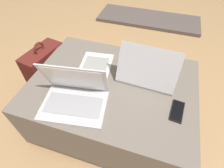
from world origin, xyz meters
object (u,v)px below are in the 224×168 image
at_px(laptop_near, 74,96).
at_px(paper_sheet, 95,66).
at_px(backpack, 47,73).
at_px(cell_phone, 177,111).
at_px(laptop_far, 147,72).

xyz_separation_m(laptop_near, paper_sheet, (-0.01, 0.31, -0.05)).
bearing_deg(laptop_near, backpack, 134.80).
bearing_deg(paper_sheet, cell_phone, -27.80).
distance_m(backpack, paper_sheet, 0.51).
xyz_separation_m(laptop_near, cell_phone, (0.55, 0.11, -0.05)).
bearing_deg(laptop_far, backpack, 0.71).
distance_m(laptop_far, paper_sheet, 0.36).
relative_size(laptop_near, backpack, 0.76).
bearing_deg(laptop_near, laptop_far, 32.80).
height_order(cell_phone, paper_sheet, cell_phone).
xyz_separation_m(laptop_far, backpack, (-0.81, 0.03, -0.27)).
relative_size(backpack, paper_sheet, 1.59).
distance_m(cell_phone, backpack, 1.07).
distance_m(laptop_near, paper_sheet, 0.32).
bearing_deg(paper_sheet, backpack, 169.19).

